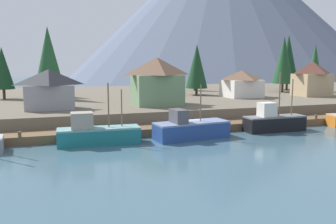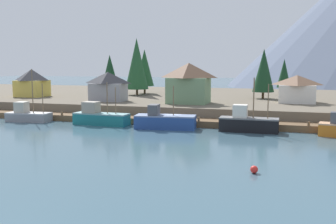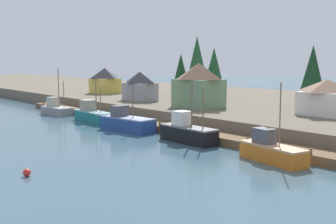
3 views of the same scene
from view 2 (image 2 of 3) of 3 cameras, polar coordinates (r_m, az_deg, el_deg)
ground_plane at (r=80.66m, az=4.73°, el=-0.31°), size 400.00×400.00×1.00m
dock at (r=63.19m, az=1.29°, el=-1.41°), size 80.00×4.00×1.60m
shoreline_bank at (r=92.17m, az=6.31°, el=1.68°), size 400.00×56.00×2.50m
fishing_boat_grey at (r=70.89m, az=-19.76°, el=-0.44°), size 7.58×3.44×8.91m
fishing_boat_teal at (r=63.99m, az=-9.91°, el=-0.72°), size 9.21×3.07×6.89m
fishing_boat_blue at (r=59.28m, az=-0.52°, el=-1.29°), size 9.40×4.14×6.51m
fishing_boat_black at (r=57.68m, az=11.53°, el=-1.54°), size 8.37×2.56×7.83m
house_grey at (r=77.72m, az=-8.72°, el=3.74°), size 7.03×4.29×5.71m
house_white at (r=77.60m, az=18.27°, el=3.26°), size 6.83×6.44×5.18m
house_green at (r=72.64m, az=3.02°, el=4.29°), size 7.66×6.21×7.46m
house_yellow at (r=92.64m, az=-19.21°, el=4.07°), size 6.32×5.83×6.10m
conifer_mid_left at (r=84.39m, az=13.76°, el=5.91°), size 4.52×4.52×10.42m
conifer_mid_right at (r=94.95m, az=16.55°, el=5.42°), size 3.19×3.19×8.41m
conifer_back_left at (r=91.75m, az=-4.58°, el=7.02°), size 5.41×5.41×13.18m
conifer_back_right at (r=96.83m, az=-3.44°, el=6.46°), size 4.62×4.62×10.83m
conifer_centre at (r=97.18m, az=-8.47°, el=6.00°), size 3.92×3.92×9.51m
channel_buoy at (r=36.27m, az=12.43°, el=-8.18°), size 0.70×0.70×0.70m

